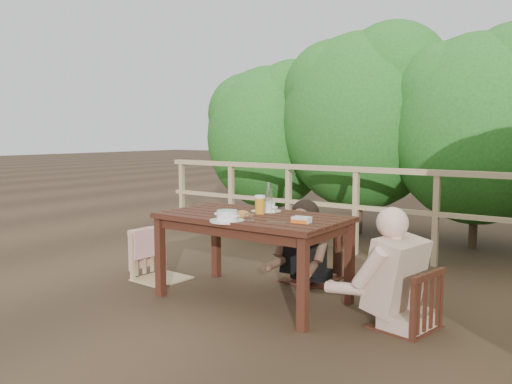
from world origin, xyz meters
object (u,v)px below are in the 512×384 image
Objects in this scene: woman at (312,218)px; soup_far at (266,208)px; tumbler at (249,219)px; butter_tub at (302,221)px; bottle at (269,199)px; soup_near at (227,216)px; bread_roll at (243,215)px; chair_far at (311,230)px; beer_glass at (260,205)px; diner_right at (411,231)px; table at (253,258)px; chair_left at (161,233)px; chair_right at (406,271)px.

woman is 0.61m from soup_far.
butter_tub is at bearing 29.03° from tumbler.
butter_tub is (0.42, -0.92, 0.14)m from woman.
soup_far is at bearing 132.78° from bottle.
soup_near is 0.17m from bread_roll.
chair_far is at bearing 107.59° from butter_tub.
bread_roll is at bearing -99.63° from bottle.
beer_glass reaches higher than tumbler.
diner_right is 1.22m from bottle.
diner_right is 8.36× the size of beer_glass.
diner_right is (1.18, -0.70, 0.11)m from woman.
chair_far is 1.02m from butter_tub.
chair_left is (-1.05, -0.02, 0.10)m from table.
chair_right is (1.26, 0.11, 0.06)m from table.
chair_far is at bearing 83.08° from beer_glass.
woman is 0.84× the size of diner_right.
soup_far is 0.40m from bread_roll.
diner_right is 10.30× the size of butter_tub.
soup_far is (-1.29, 0.13, 0.33)m from chair_right.
diner_right is at bearing 8.34° from butter_tub.
chair_far is 0.11m from woman.
bread_roll is at bearing 178.66° from butter_tub.
bottle is (0.05, 0.05, 0.05)m from beer_glass.
bread_roll is 0.90× the size of butter_tub.
table is 0.52m from tumbler.
woman is 1.02m from butter_tub.
chair_right is at bearing -83.93° from chair_left.
bottle is (-1.22, 0.02, 0.13)m from diner_right.
soup_near is at bearing -87.77° from soup_far.
bottle is 0.53m from butter_tub.
chair_right is 3.09× the size of soup_near.
chair_right reaches higher than tumbler.
bottle is (-0.03, -0.66, 0.35)m from chair_far.
table is 0.85m from woman.
tumbler is 0.40m from butter_tub.
butter_tub is (0.42, -0.90, 0.25)m from chair_far.
beer_glass is at bearing -77.28° from chair_right.
bread_roll is at bearing -89.51° from beer_glass.
table is 5.60× the size of bottle.
chair_right is 6.72× the size of bread_roll.
soup_near is at bearing -91.11° from table.
chair_far is 0.75m from bottle.
woman reaches higher than table.
diner_right is 1.18m from tumbler.
chair_right is (1.15, -0.68, -0.07)m from chair_far.
chair_right is 0.82m from butter_tub.
beer_glass reaches higher than bread_roll.
bread_roll is 0.24m from beer_glass.
chair_left is at bearing 167.32° from tumbler.
table is at bearing -104.29° from beer_glass.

